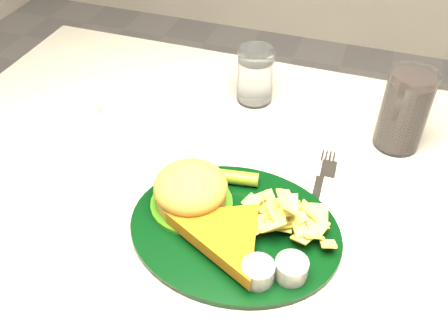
% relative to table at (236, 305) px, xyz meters
% --- Properties ---
extents(table, '(1.20, 0.80, 0.75)m').
position_rel_table_xyz_m(table, '(0.00, 0.00, 0.00)').
color(table, '#A9A499').
rests_on(table, ground).
extents(dinner_plate, '(0.33, 0.27, 0.07)m').
position_rel_table_xyz_m(dinner_plate, '(0.03, -0.11, 0.41)').
color(dinner_plate, black).
rests_on(dinner_plate, table).
extents(water_glass, '(0.09, 0.09, 0.11)m').
position_rel_table_xyz_m(water_glass, '(-0.05, 0.24, 0.43)').
color(water_glass, white).
rests_on(water_glass, table).
extents(cola_glass, '(0.10, 0.10, 0.15)m').
position_rel_table_xyz_m(cola_glass, '(0.24, 0.18, 0.45)').
color(cola_glass, black).
rests_on(cola_glass, table).
extents(fork_napkin, '(0.15, 0.19, 0.01)m').
position_rel_table_xyz_m(fork_napkin, '(0.13, -0.02, 0.38)').
color(fork_napkin, white).
rests_on(fork_napkin, table).
extents(ramekin, '(0.04, 0.04, 0.03)m').
position_rel_table_xyz_m(ramekin, '(-0.30, 0.11, 0.39)').
color(ramekin, white).
rests_on(ramekin, table).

